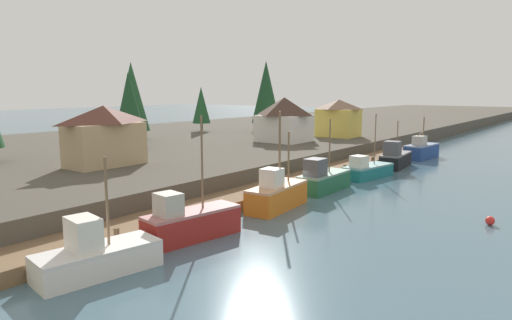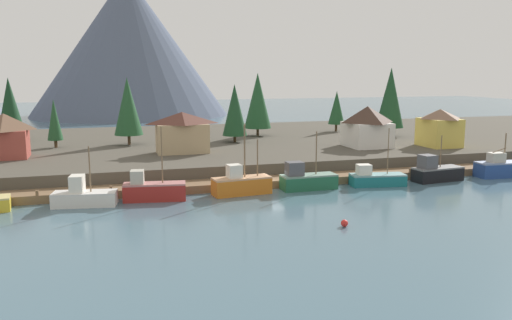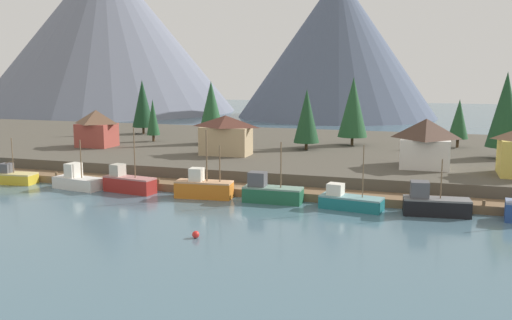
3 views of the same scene
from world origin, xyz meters
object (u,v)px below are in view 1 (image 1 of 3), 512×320
(conifer_back_left, at_px, (201,105))
(fishing_boat_white, at_px, (96,256))
(fishing_boat_blue, at_px, (421,150))
(fishing_boat_black, at_px, (395,158))
(house_yellow, at_px, (338,118))
(conifer_near_right, at_px, (132,97))
(channel_buoy, at_px, (490,221))
(fishing_boat_green, at_px, (323,180))
(conifer_centre, at_px, (129,106))
(conifer_back_right, at_px, (266,92))
(fishing_boat_orange, at_px, (277,195))
(house_white, at_px, (284,119))
(fishing_boat_teal, at_px, (367,170))
(fishing_boat_red, at_px, (190,222))
(house_tan, at_px, (105,135))

(conifer_back_left, bearing_deg, fishing_boat_white, -141.25)
(fishing_boat_blue, bearing_deg, fishing_boat_black, -175.51)
(fishing_boat_blue, xyz_separation_m, house_yellow, (-0.37, 13.94, 4.42))
(conifer_near_right, distance_m, channel_buoy, 53.95)
(fishing_boat_green, bearing_deg, conifer_centre, 93.37)
(conifer_back_right, relative_size, channel_buoy, 18.72)
(fishing_boat_green, bearing_deg, conifer_near_right, 82.11)
(fishing_boat_orange, bearing_deg, house_yellow, 14.38)
(fishing_boat_white, height_order, conifer_near_right, conifer_near_right)
(fishing_boat_blue, height_order, conifer_centre, conifer_centre)
(conifer_near_right, bearing_deg, channel_buoy, -97.78)
(house_white, bearing_deg, fishing_boat_teal, -114.50)
(fishing_boat_orange, relative_size, house_yellow, 1.32)
(fishing_boat_red, bearing_deg, house_yellow, 24.74)
(channel_buoy, bearing_deg, fishing_boat_black, 36.46)
(house_tan, distance_m, conifer_near_right, 25.19)
(conifer_near_right, bearing_deg, fishing_boat_red, -122.89)
(conifer_back_left, distance_m, channel_buoy, 61.09)
(fishing_boat_blue, bearing_deg, fishing_boat_teal, -175.17)
(house_white, bearing_deg, fishing_boat_white, -158.74)
(fishing_boat_green, distance_m, house_tan, 23.07)
(fishing_boat_green, bearing_deg, fishing_boat_red, -179.88)
(fishing_boat_orange, distance_m, house_tan, 19.85)
(house_tan, xyz_separation_m, conifer_back_right, (41.39, 9.67, 4.22))
(fishing_boat_orange, xyz_separation_m, fishing_boat_green, (8.69, 0.27, -0.06))
(fishing_boat_red, bearing_deg, fishing_boat_orange, 8.92)
(conifer_back_left, bearing_deg, channel_buoy, -114.43)
(house_yellow, xyz_separation_m, conifer_centre, (-31.22, 14.96, 2.52))
(conifer_back_left, bearing_deg, conifer_near_right, -171.93)
(house_white, xyz_separation_m, house_yellow, (11.72, -3.07, -0.27))
(fishing_boat_blue, relative_size, channel_buoy, 10.41)
(house_yellow, bearing_deg, conifer_near_right, 137.07)
(house_white, xyz_separation_m, conifer_back_left, (5.02, 22.35, 1.51))
(fishing_boat_red, relative_size, fishing_boat_orange, 1.01)
(fishing_boat_green, xyz_separation_m, house_yellow, (29.14, 13.60, 4.44))
(fishing_boat_green, bearing_deg, conifer_back_right, 43.97)
(fishing_boat_green, bearing_deg, house_yellow, 24.23)
(conifer_back_right, xyz_separation_m, channel_buoy, (-31.20, -44.53, -9.57))
(fishing_boat_orange, height_order, house_yellow, house_yellow)
(house_white, distance_m, house_yellow, 12.12)
(fishing_boat_blue, height_order, house_white, house_white)
(fishing_boat_green, distance_m, house_yellow, 32.46)
(conifer_near_right, height_order, conifer_back_left, conifer_near_right)
(fishing_boat_orange, height_order, conifer_near_right, conifer_near_right)
(house_tan, height_order, conifer_near_right, conifer_near_right)
(channel_buoy, bearing_deg, fishing_boat_orange, 110.69)
(fishing_boat_blue, bearing_deg, house_tan, 160.21)
(house_white, bearing_deg, house_yellow, -14.67)
(conifer_near_right, xyz_separation_m, conifer_back_right, (24.00, -8.18, 0.62))
(house_white, xyz_separation_m, conifer_near_right, (-12.88, 19.82, 3.36))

